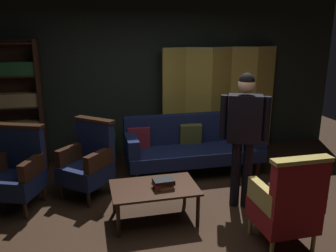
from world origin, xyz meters
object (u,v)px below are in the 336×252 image
Objects in this scene: folding_screen at (221,99)px; bookshelf at (13,104)px; book_black_cloth at (163,181)px; potted_plant at (99,140)px; book_tan_leather at (163,186)px; book_red_leather at (163,184)px; coffee_table at (154,190)px; armchair_wing_right at (18,170)px; standing_figure at (244,129)px; armchair_gilt_accent at (287,204)px; armchair_wing_left at (88,161)px; velvet_couch at (192,143)px.

bookshelf is at bearing -179.48° from folding_screen.
folding_screen is 2.69m from book_black_cloth.
potted_plant reaches higher than book_tan_leather.
coffee_table is at bearing 152.86° from book_red_leather.
book_tan_leather is (1.70, -0.77, -0.05)m from armchair_wing_right.
folding_screen is at bearing 10.03° from potted_plant.
coffee_table is 0.15m from book_red_leather.
potted_plant is at bearing -15.73° from bookshelf.
potted_plant is at bearing 135.88° from standing_figure.
standing_figure is 1.18m from book_red_leather.
book_tan_leather is at bearing -24.46° from armchair_wing_right.
folding_screen reaches higher than book_tan_leather.
coffee_table is 1.31m from standing_figure.
armchair_gilt_accent is 2.56m from armchair_wing_left.
coffee_table is at bearing 144.79° from armchair_gilt_accent.
armchair_wing_left is at bearing 7.70° from armchair_wing_right.
standing_figure is 1.16m from book_black_cloth.
armchair_gilt_accent reaches higher than coffee_table.
coffee_table is at bearing -128.05° from folding_screen.
armchair_wing_right is 4.41× the size of book_red_leather.
bookshelf reaches higher than book_black_cloth.
book_red_leather is (0.65, -1.76, -0.03)m from potted_plant.
book_black_cloth is (0.83, -0.89, 0.02)m from armchair_wing_left.
folding_screen is at bearing 75.81° from standing_figure.
book_tan_leather is (0.83, -0.89, -0.05)m from armchair_wing_left.
armchair_gilt_accent reaches higher than potted_plant.
velvet_couch is 1.58m from book_tan_leather.
book_red_leather is at bearing -47.78° from bookshelf.
bookshelf is 2.91m from book_black_cloth.
potted_plant is (-0.55, 1.71, 0.12)m from coffee_table.
armchair_wing_left is 0.89m from potted_plant.
armchair_wing_right is 1.86m from book_tan_leather.
book_red_leather is (-0.78, -1.38, 0.02)m from velvet_couch.
bookshelf is (-3.47, -0.03, 0.08)m from folding_screen.
book_black_cloth is (0.00, 0.00, 0.07)m from book_tan_leather.
bookshelf is 8.80× the size of book_black_cloth.
armchair_wing_right is (-1.60, 0.72, 0.12)m from coffee_table.
potted_plant is 1.88m from book_black_cloth.
velvet_couch is 2.20m from armchair_gilt_accent.
armchair_gilt_accent is 4.47× the size of book_black_cloth.
standing_figure is 8.11× the size of book_tan_leather.
coffee_table is at bearing 152.86° from book_black_cloth.
bookshelf is 4.23m from armchair_gilt_accent.
standing_figure reaches higher than armchair_wing_left.
coffee_table is 0.13m from book_tan_leather.
armchair_wing_left is at bearing -163.03° from velvet_couch.
standing_figure is at bearing 94.13° from armchair_gilt_accent.
book_black_cloth is (-1.10, 0.79, 0.02)m from armchair_gilt_accent.
folding_screen is at bearing 0.52° from bookshelf.
book_red_leather is at bearing -69.64° from potted_plant.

